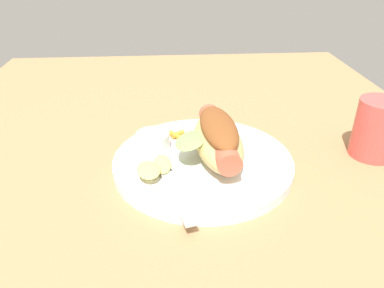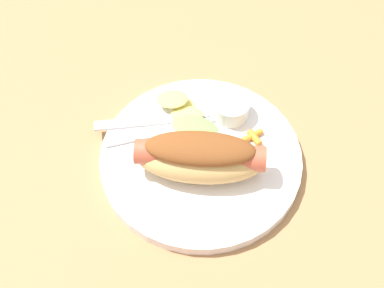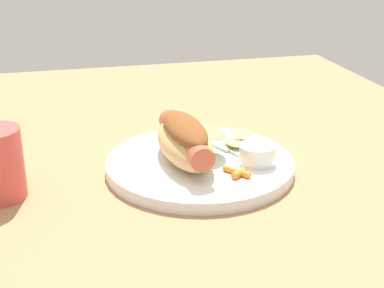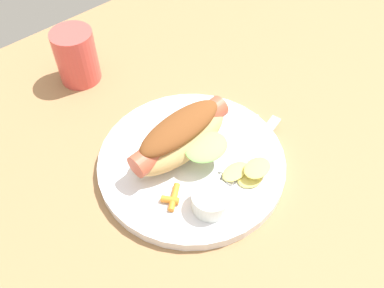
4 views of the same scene
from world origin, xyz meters
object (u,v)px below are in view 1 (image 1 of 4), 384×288
Objects in this scene: fork at (182,180)px; carrot_garnish at (178,136)px; knife at (174,189)px; drinking_cup at (377,129)px; chips_pile at (153,168)px; sauce_ramekin at (153,141)px; plate at (203,162)px; hot_dog at (218,138)px.

fork is 12.02cm from carrot_garnish.
carrot_garnish is (12.02, 0.13, 0.23)cm from fork.
drinking_cup is (9.37, -30.67, 2.71)cm from knife.
drinking_cup is (5.39, -33.31, 2.00)cm from chips_pile.
chips_pile reaches higher than knife.
sauce_ramekin reaches higher than carrot_garnish.
chips_pile is at bearing 117.55° from plate.
fork is at bearing -179.38° from carrot_garnish.
knife is at bearing -146.40° from chips_pile.
hot_dog is 4.46× the size of carrot_garnish.
fork is 1.03× the size of knife.
drinking_cup reaches higher than chips_pile.
hot_dog is (0.11, -2.07, 3.92)cm from plate.
hot_dog reaches higher than knife.
sauce_ramekin is 1.37× the size of carrot_garnish.
hot_dog reaches higher than fork.
carrot_garnish is at bearing -20.41° from chips_pile.
chips_pile is (-3.70, 7.08, 1.69)cm from plate.
chips_pile is 1.89× the size of carrot_garnish.
sauce_ramekin is at bearing 1.05° from fork.
knife is 4.83cm from chips_pile.
chips_pile is at bearing -178.93° from sauce_ramekin.
fork is 2.14× the size of chips_pile.
plate is 5.24× the size of sauce_ramekin.
plate is 7.18cm from carrot_garnish.
carrot_garnish is (13.88, -1.04, 0.25)cm from knife.
hot_dog is at bearing -67.41° from chips_pile.
drinking_cup reaches higher than hot_dog.
knife is 3.94× the size of carrot_garnish.
chips_pile is at bearing 159.59° from carrot_garnish.
plate is 1.82× the size of knife.
hot_dog is 8.62cm from carrot_garnish.
hot_dog is 9.92cm from sauce_ramekin.
sauce_ramekin is at bearing 87.58° from drinking_cup.
drinking_cup reaches higher than fork.
plate is at bearing -52.13° from fork.
drinking_cup reaches higher than sauce_ramekin.
carrot_garnish is at bearing -22.16° from fork.
hot_dog is at bearing -138.10° from carrot_garnish.
plate is 3.80× the size of chips_pile.
knife is at bearing 175.72° from carrot_garnish.
hot_dog is at bearing -54.39° from knife.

